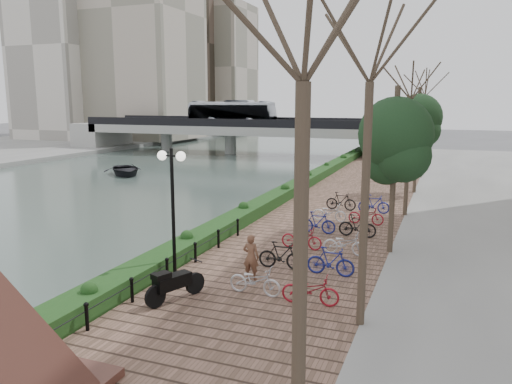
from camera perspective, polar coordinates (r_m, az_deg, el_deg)
The scene contains 13 objects.
ground at distance 16.01m, azimuth -20.21°, elevation -13.99°, with size 220.00×220.00×0.00m, color #59595B.
river_water at distance 44.08m, azimuth -13.57°, elevation 1.73°, with size 30.00×130.00×0.02m, color #485B53.
promenade at distance 29.56m, azimuth 9.11°, elevation -1.81°, with size 8.00×75.00×0.50m, color brown.
hedge at distance 32.66m, azimuth 4.23°, elevation 0.44°, with size 1.10×56.00×0.60m, color #183A15.
chain_fence at distance 16.35m, azimuth -11.96°, elevation -9.82°, with size 0.10×14.10×0.70m.
lamppost at distance 16.66m, azimuth -9.55°, elevation 0.86°, with size 1.02×0.32×4.41m.
motorcycle at distance 15.38m, azimuth -9.17°, elevation -10.17°, with size 0.57×1.83×1.14m, color black, non-canonical shape.
pedestrian at distance 16.86m, azimuth -0.58°, elevation -7.42°, with size 0.57×0.37×1.56m, color brown.
bicycle_parking at distance 21.25m, azimuth 8.44°, elevation -4.61°, with size 2.40×14.69×1.00m.
street_trees at distance 23.71m, azimuth 16.37°, elevation 3.32°, with size 3.20×37.12×6.80m.
bridge at distance 61.16m, azimuth -2.92°, elevation 7.53°, with size 36.00×10.77×6.50m.
boat at distance 45.02m, azimuth -14.72°, elevation 2.49°, with size 3.34×4.68×0.97m, color black.
far_buildings at distance 92.94m, azimuth -13.24°, elevation 16.12°, with size 35.00×38.00×38.00m.
Camera 1 is at (9.93, -10.79, 6.44)m, focal length 35.00 mm.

